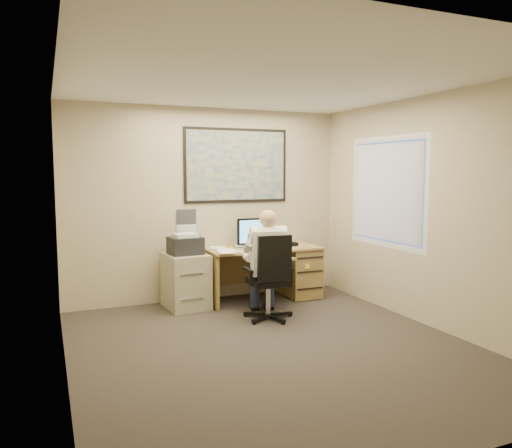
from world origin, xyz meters
name	(u,v)px	position (x,y,z in m)	size (l,w,h in m)	color
room_shell	(275,218)	(0.00, 0.00, 1.35)	(4.00, 4.50, 2.70)	#312B26
desk	(283,267)	(1.02, 1.90, 0.44)	(1.60, 0.97, 1.15)	tan
world_map	(237,166)	(0.43, 2.23, 1.90)	(1.56, 0.03, 1.06)	#1E4C93
wall_calendar	(186,224)	(-0.32, 2.24, 1.08)	(0.28, 0.01, 0.42)	white
window_blinds	(386,192)	(1.97, 0.80, 1.55)	(0.06, 1.40, 1.30)	beige
filing_cabinet	(186,276)	(-0.43, 1.88, 0.43)	(0.57, 0.66, 1.00)	#A7A386
office_chair	(270,295)	(0.38, 0.94, 0.31)	(0.68, 0.68, 1.07)	black
person	(267,264)	(0.37, 1.02, 0.67)	(0.56, 0.80, 1.35)	white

